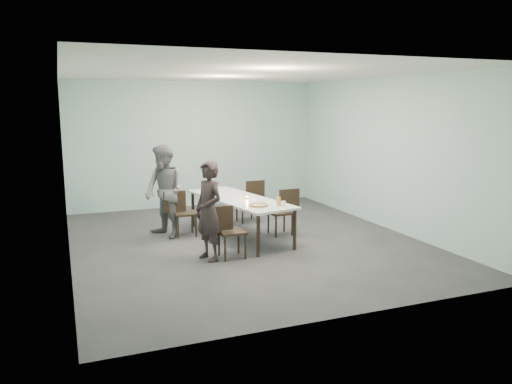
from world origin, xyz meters
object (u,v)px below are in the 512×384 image
object	(u,v)px
chair_far_left	(181,210)
diner_near	(209,211)
chair_near_left	(227,228)
pizza	(259,205)
chair_near_right	(284,209)
tealight	(247,198)
amber_tumbler	(216,190)
chair_far_right	(251,198)
diner_far	(164,191)
beer_glass	(278,201)
water_tumbler	(283,204)
table	(239,201)
side_plate	(259,201)

from	to	relation	value
chair_far_left	diner_near	world-z (taller)	diner_near
chair_near_left	pizza	size ratio (longest dim) A/B	2.56
chair_near_right	pizza	distance (m)	1.15
pizza	tealight	distance (m)	0.69
chair_near_left	amber_tumbler	bearing A→B (deg)	78.71
chair_far_right	amber_tumbler	distance (m)	0.98
chair_near_right	diner_far	xyz separation A→B (m)	(-2.16, 0.63, 0.37)
amber_tumbler	pizza	bearing A→B (deg)	-80.96
chair_near_left	pizza	distance (m)	0.76
diner_near	pizza	bearing A→B (deg)	85.50
chair_far_right	chair_far_left	bearing A→B (deg)	19.89
chair_far_right	tealight	size ratio (longest dim) A/B	15.54
diner_far	pizza	world-z (taller)	diner_far
diner_near	beer_glass	xyz separation A→B (m)	(1.30, 0.20, 0.03)
pizza	beer_glass	xyz separation A→B (m)	(0.35, -0.05, 0.06)
chair_near_left	chair_near_right	bearing A→B (deg)	35.33
chair_near_left	water_tumbler	distance (m)	1.10
diner_far	chair_far_right	bearing A→B (deg)	84.16
table	side_plate	size ratio (longest dim) A/B	15.14
chair_far_right	amber_tumbler	xyz separation A→B (m)	(-0.87, -0.35, 0.29)
table	diner_near	bearing A→B (deg)	-129.20
table	amber_tumbler	xyz separation A→B (m)	(-0.22, 0.78, 0.10)
table	side_plate	world-z (taller)	side_plate
chair_far_right	diner_far	world-z (taller)	diner_far
table	chair_far_right	size ratio (longest dim) A/B	3.13
side_plate	beer_glass	distance (m)	0.53
tealight	chair_near_right	bearing A→B (deg)	5.00
chair_near_right	diner_near	xyz separation A→B (m)	(-1.78, -1.01, 0.30)
beer_glass	amber_tumbler	bearing A→B (deg)	109.78
chair_near_left	water_tumbler	bearing A→B (deg)	7.82
side_plate	table	bearing A→B (deg)	118.63
chair_far_left	pizza	xyz separation A→B (m)	(1.04, -1.35, 0.27)
chair_far_right	chair_near_right	bearing A→B (deg)	98.98
side_plate	beer_glass	bearing A→B (deg)	-71.58
chair_far_right	pizza	world-z (taller)	chair_far_right
tealight	amber_tumbler	world-z (taller)	amber_tumbler
tealight	amber_tumbler	bearing A→B (deg)	108.18
diner_far	water_tumbler	xyz separation A→B (m)	(1.73, -1.53, -0.07)
table	beer_glass	world-z (taller)	beer_glass
pizza	diner_near	bearing A→B (deg)	-165.24
diner_far	side_plate	bearing A→B (deg)	35.17
chair_near_right	pizza	world-z (taller)	chair_near_right
beer_glass	tealight	bearing A→B (deg)	111.76
table	tealight	xyz separation A→B (m)	(0.09, -0.17, 0.08)
diner_near	table	bearing A→B (deg)	121.54
water_tumbler	amber_tumbler	xyz separation A→B (m)	(-0.66, 1.77, -0.01)
diner_far	side_plate	world-z (taller)	diner_far
side_plate	tealight	distance (m)	0.27
table	amber_tumbler	distance (m)	0.81
chair_near_left	chair_near_right	world-z (taller)	same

